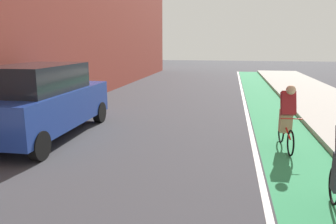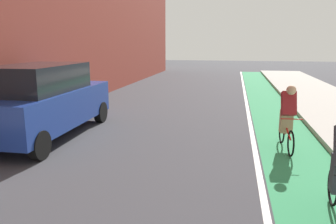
% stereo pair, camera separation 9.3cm
% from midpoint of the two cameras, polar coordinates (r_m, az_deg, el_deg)
% --- Properties ---
extents(ground_plane, '(77.58, 77.58, 0.00)m').
position_cam_midpoint_polar(ground_plane, '(11.20, 0.87, -1.16)').
color(ground_plane, '#38383D').
extents(bike_lane_paint, '(1.60, 35.26, 0.00)m').
position_cam_midpoint_polar(bike_lane_paint, '(13.08, 17.13, 0.22)').
color(bike_lane_paint, '#2D8451').
rests_on(bike_lane_paint, ground).
extents(lane_divider_stripe, '(0.12, 35.26, 0.00)m').
position_cam_midpoint_polar(lane_divider_stripe, '(13.01, 13.19, 0.37)').
color(lane_divider_stripe, white).
rests_on(lane_divider_stripe, ground).
extents(parked_suv_blue, '(2.02, 4.73, 1.98)m').
position_cam_midpoint_polar(parked_suv_blue, '(9.47, -21.18, 1.91)').
color(parked_suv_blue, navy).
rests_on(parked_suv_blue, ground).
extents(cyclist_trailing, '(0.48, 1.65, 1.58)m').
position_cam_midpoint_polar(cyclist_trailing, '(8.35, 19.65, -0.45)').
color(cyclist_trailing, black).
rests_on(cyclist_trailing, ground).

